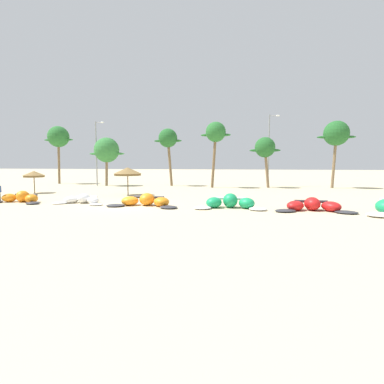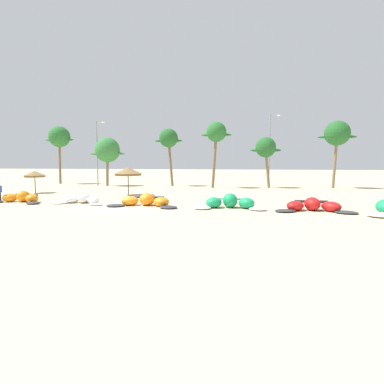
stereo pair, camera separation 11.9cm
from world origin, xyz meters
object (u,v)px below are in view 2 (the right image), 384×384
object	(u,v)px
palm_left_of_gap	(169,139)
palm_center_right	(266,148)
palm_left	(107,150)
kite_left_of_center	(146,201)
palm_leftmost	(59,137)
kite_center	(230,203)
beach_umbrella_middle	(128,171)
palm_right_of_gap	(337,134)
lamppost_west_center	(270,147)
lamppost_west	(98,150)
beach_umbrella_near_van	(35,174)
palm_center_left	(216,133)
kite_left	(83,200)
kite_far_left	(21,198)
kite_right_of_center	(313,206)

from	to	relation	value
palm_left_of_gap	palm_center_right	bearing A→B (deg)	-5.06
palm_left	kite_left_of_center	bearing A→B (deg)	-58.26
palm_leftmost	kite_center	bearing A→B (deg)	-38.87
beach_umbrella_middle	palm_right_of_gap	bearing A→B (deg)	29.15
palm_leftmost	palm_left_of_gap	xyz separation A→B (m)	(18.00, -1.51, -0.61)
palm_leftmost	palm_left	world-z (taller)	palm_leftmost
palm_right_of_gap	lamppost_west_center	xyz separation A→B (m)	(-8.28, 1.49, -1.54)
palm_center_right	lamppost_west	xyz separation A→B (m)	(-23.52, -0.43, -0.18)
beach_umbrella_near_van	palm_center_left	size ratio (longest dim) A/B	0.28
kite_left	lamppost_west_center	distance (m)	27.50
kite_far_left	lamppost_west_center	bearing A→B (deg)	44.75
kite_far_left	kite_left_of_center	world-z (taller)	kite_far_left
kite_left	kite_left_of_center	xyz separation A→B (m)	(5.58, -0.58, 0.07)
kite_left_of_center	palm_left_of_gap	xyz separation A→B (m)	(-3.36, 20.84, 6.29)
palm_left_of_gap	palm_center_right	world-z (taller)	palm_left_of_gap
palm_left	beach_umbrella_near_van	bearing A→B (deg)	-105.08
kite_right_of_center	palm_leftmost	distance (m)	41.17
kite_left_of_center	palm_center_right	size ratio (longest dim) A/B	0.88
beach_umbrella_near_van	kite_far_left	bearing A→B (deg)	-60.95
kite_far_left	kite_left	bearing A→B (deg)	2.50
kite_center	lamppost_west	bearing A→B (deg)	135.88
lamppost_west	beach_umbrella_middle	bearing A→B (deg)	-52.18
kite_right_of_center	beach_umbrella_near_van	world-z (taller)	beach_umbrella_near_van
palm_center_left	palm_center_right	world-z (taller)	palm_center_left
kite_left_of_center	beach_umbrella_middle	size ratio (longest dim) A/B	2.07
kite_left_of_center	palm_left	distance (m)	23.40
palm_left	palm_center_right	size ratio (longest dim) A/B	1.03
beach_umbrella_middle	palm_center_left	distance (m)	14.46
palm_leftmost	palm_center_right	xyz separation A→B (m)	(31.45, -2.70, -2.03)
beach_umbrella_near_van	palm_center_right	world-z (taller)	palm_center_right
kite_center	palm_right_of_gap	distance (m)	25.07
palm_left	lamppost_west_center	xyz separation A→B (m)	(22.89, 2.54, 0.38)
palm_center_left	beach_umbrella_near_van	bearing A→B (deg)	-150.24
kite_center	palm_right_of_gap	world-z (taller)	palm_right_of_gap
beach_umbrella_near_van	lamppost_west_center	bearing A→B (deg)	28.63
kite_right_of_center	beach_umbrella_middle	size ratio (longest dim) A/B	1.96
palm_left_of_gap	palm_center_left	distance (m)	7.37
beach_umbrella_near_van	palm_right_of_gap	world-z (taller)	palm_right_of_gap
palm_leftmost	palm_left_of_gap	world-z (taller)	palm_leftmost
palm_center_left	lamppost_west_center	world-z (taller)	lamppost_west_center
palm_center_left	palm_right_of_gap	world-z (taller)	palm_right_of_gap
beach_umbrella_near_van	lamppost_west_center	xyz separation A→B (m)	(26.04, 14.22, 3.38)
beach_umbrella_near_van	lamppost_west	xyz separation A→B (m)	(1.78, 11.40, 2.98)
kite_center	palm_leftmost	world-z (taller)	palm_leftmost
kite_left	lamppost_west	size ratio (longest dim) A/B	0.52
kite_right_of_center	lamppost_west_center	world-z (taller)	lamppost_west_center
kite_right_of_center	lamppost_west_center	xyz separation A→B (m)	(-1.36, 22.51, 5.11)
kite_left	palm_left_of_gap	distance (m)	21.36
beach_umbrella_middle	lamppost_west_center	bearing A→B (deg)	43.86
palm_left	palm_center_left	world-z (taller)	palm_center_left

